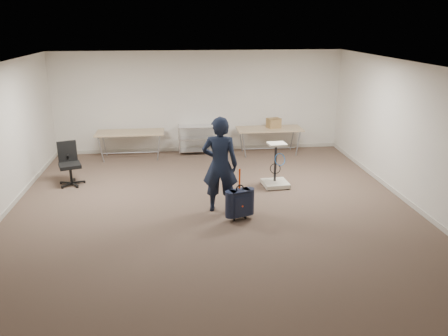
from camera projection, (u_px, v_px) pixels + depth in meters
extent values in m
plane|color=#47362B|center=(214.00, 216.00, 8.38)|extent=(9.00, 9.00, 0.00)
plane|color=silver|center=(199.00, 102.00, 12.17)|extent=(8.00, 0.00, 8.00)
plane|color=silver|center=(260.00, 289.00, 3.70)|extent=(8.00, 0.00, 8.00)
plane|color=silver|center=(421.00, 139.00, 8.35)|extent=(0.00, 9.00, 9.00)
plane|color=white|center=(213.00, 67.00, 7.48)|extent=(8.00, 8.00, 0.00)
cube|color=#BCB7AA|center=(200.00, 149.00, 12.59)|extent=(8.00, 0.02, 0.10)
cube|color=#BCB7AA|center=(411.00, 204.00, 8.78)|extent=(0.02, 9.00, 0.10)
cube|color=#9E8961|center=(130.00, 133.00, 11.67)|extent=(1.80, 0.75, 0.03)
cylinder|color=#93959B|center=(131.00, 153.00, 11.85)|extent=(1.50, 0.02, 0.02)
cylinder|color=#93959B|center=(101.00, 150.00, 11.43)|extent=(0.13, 0.04, 0.69)
cylinder|color=#93959B|center=(159.00, 148.00, 11.59)|extent=(0.13, 0.04, 0.69)
cylinder|color=#93959B|center=(104.00, 144.00, 11.99)|extent=(0.13, 0.04, 0.69)
cylinder|color=#93959B|center=(159.00, 142.00, 12.15)|extent=(0.13, 0.04, 0.69)
cube|color=#9E8961|center=(269.00, 129.00, 12.07)|extent=(1.80, 0.75, 0.03)
cylinder|color=#93959B|center=(269.00, 148.00, 12.25)|extent=(1.50, 0.02, 0.02)
cylinder|color=#93959B|center=(244.00, 145.00, 11.83)|extent=(0.13, 0.04, 0.69)
cylinder|color=#93959B|center=(298.00, 144.00, 11.98)|extent=(0.13, 0.04, 0.69)
cylinder|color=#93959B|center=(241.00, 140.00, 12.39)|extent=(0.13, 0.04, 0.69)
cylinder|color=#93959B|center=(292.00, 138.00, 12.55)|extent=(0.13, 0.04, 0.69)
cylinder|color=silver|center=(179.00, 142.00, 11.93)|extent=(0.02, 0.02, 0.80)
cylinder|color=silver|center=(223.00, 141.00, 12.06)|extent=(0.02, 0.02, 0.80)
cylinder|color=silver|center=(179.00, 138.00, 12.36)|extent=(0.02, 0.02, 0.80)
cylinder|color=silver|center=(221.00, 137.00, 12.48)|extent=(0.02, 0.02, 0.80)
cube|color=silver|center=(201.00, 150.00, 12.30)|extent=(1.20, 0.45, 0.02)
cube|color=silver|center=(200.00, 138.00, 12.19)|extent=(1.20, 0.45, 0.02)
cube|color=silver|center=(200.00, 126.00, 12.09)|extent=(1.20, 0.45, 0.01)
imported|color=black|center=(220.00, 165.00, 8.32)|extent=(0.76, 0.58, 1.89)
cube|color=black|center=(240.00, 203.00, 8.10)|extent=(0.41, 0.31, 0.50)
cube|color=black|center=(239.00, 215.00, 8.20)|extent=(0.36, 0.24, 0.03)
cylinder|color=black|center=(234.00, 219.00, 8.16)|extent=(0.04, 0.07, 0.07)
cylinder|color=black|center=(245.00, 217.00, 8.25)|extent=(0.04, 0.07, 0.07)
torus|color=black|center=(240.00, 189.00, 8.01)|extent=(0.16, 0.07, 0.16)
cube|color=#FF440D|center=(240.00, 179.00, 7.97)|extent=(0.03, 0.02, 0.39)
cylinder|color=black|center=(72.00, 183.00, 9.95)|extent=(0.59, 0.59, 0.09)
cylinder|color=black|center=(71.00, 174.00, 9.88)|extent=(0.06, 0.06, 0.40)
cube|color=black|center=(70.00, 165.00, 9.82)|extent=(0.58, 0.58, 0.08)
cube|color=black|center=(67.00, 151.00, 9.91)|extent=(0.41, 0.19, 0.47)
cube|color=beige|center=(275.00, 183.00, 9.85)|extent=(0.59, 0.59, 0.09)
cylinder|color=black|center=(268.00, 189.00, 9.64)|extent=(0.07, 0.07, 0.04)
cylinder|color=black|center=(276.00, 162.00, 9.75)|extent=(0.05, 0.05, 0.88)
cube|color=beige|center=(277.00, 144.00, 9.56)|extent=(0.41, 0.36, 0.04)
torus|color=blue|center=(280.00, 160.00, 9.59)|extent=(0.29, 0.14, 0.27)
cube|color=#976546|center=(274.00, 123.00, 12.09)|extent=(0.41, 0.35, 0.26)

